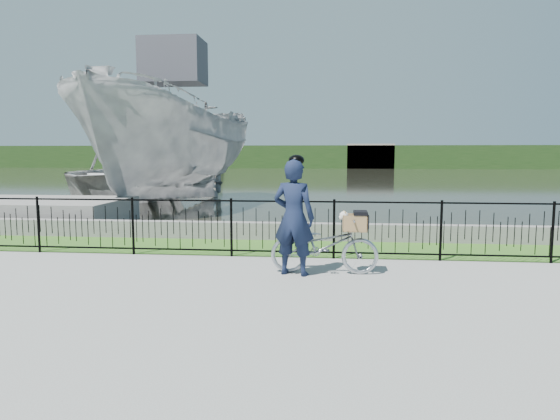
# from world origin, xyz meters

# --- Properties ---
(ground) EXTENTS (120.00, 120.00, 0.00)m
(ground) POSITION_xyz_m (0.00, 0.00, 0.00)
(ground) COLOR gray
(ground) RESTS_ON ground
(grass_strip) EXTENTS (60.00, 2.00, 0.01)m
(grass_strip) POSITION_xyz_m (0.00, 2.60, 0.00)
(grass_strip) COLOR #386720
(grass_strip) RESTS_ON ground
(water) EXTENTS (120.00, 120.00, 0.00)m
(water) POSITION_xyz_m (0.00, 33.00, 0.00)
(water) COLOR #27281E
(water) RESTS_ON ground
(quay_wall) EXTENTS (60.00, 0.30, 0.40)m
(quay_wall) POSITION_xyz_m (0.00, 3.60, 0.20)
(quay_wall) COLOR slate
(quay_wall) RESTS_ON ground
(fence) EXTENTS (14.00, 0.06, 1.15)m
(fence) POSITION_xyz_m (0.00, 1.60, 0.58)
(fence) COLOR black
(fence) RESTS_ON ground
(far_treeline) EXTENTS (120.00, 6.00, 3.00)m
(far_treeline) POSITION_xyz_m (0.00, 60.00, 1.50)
(far_treeline) COLOR #244019
(far_treeline) RESTS_ON ground
(far_building_left) EXTENTS (8.00, 4.00, 4.00)m
(far_building_left) POSITION_xyz_m (-18.00, 58.00, 2.00)
(far_building_left) COLOR #A49684
(far_building_left) RESTS_ON ground
(far_building_right) EXTENTS (6.00, 3.00, 3.20)m
(far_building_right) POSITION_xyz_m (6.00, 58.50, 1.60)
(far_building_right) COLOR #A49684
(far_building_right) RESTS_ON ground
(bicycle_rig) EXTENTS (1.81, 0.63, 1.09)m
(bicycle_rig) POSITION_xyz_m (0.85, 0.40, 0.49)
(bicycle_rig) COLOR #A4A8B0
(bicycle_rig) RESTS_ON ground
(cyclist) EXTENTS (0.80, 0.62, 2.00)m
(cyclist) POSITION_xyz_m (0.33, 0.25, 0.98)
(cyclist) COLOR #131B35
(cyclist) RESTS_ON ground
(boat_near) EXTENTS (5.72, 11.73, 6.15)m
(boat_near) POSITION_xyz_m (-4.87, 10.39, 2.26)
(boat_near) COLOR #B1B1B0
(boat_near) RESTS_ON water
(boat_far) EXTENTS (7.29, 9.96, 2.01)m
(boat_far) POSITION_xyz_m (-8.05, 13.18, 1.01)
(boat_far) COLOR #B1B1B0
(boat_far) RESTS_ON water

